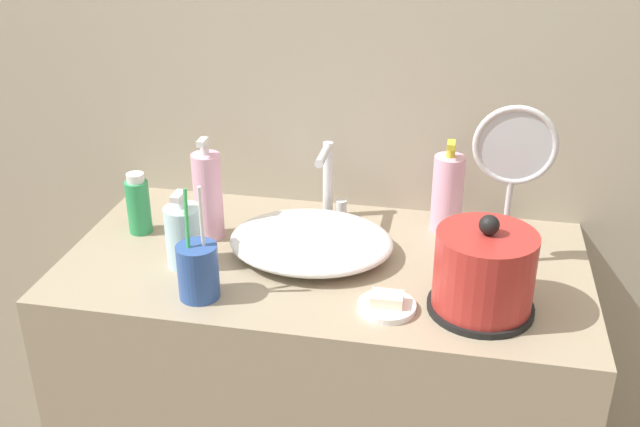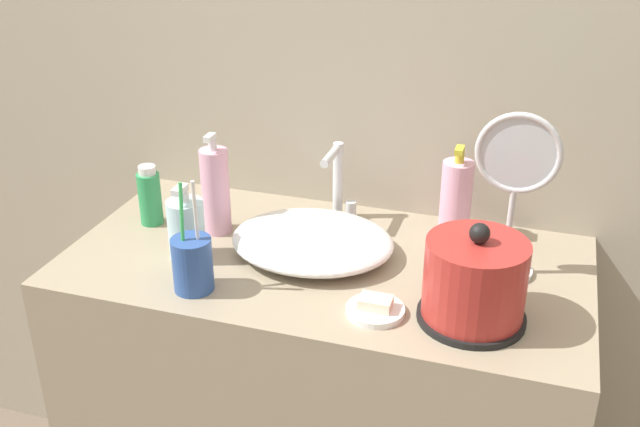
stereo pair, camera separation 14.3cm
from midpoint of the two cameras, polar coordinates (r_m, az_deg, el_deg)
name	(u,v)px [view 1 (the left image)]	position (r m, az deg, el deg)	size (l,w,h in m)	color
wall_back	(351,20)	(1.59, -0.29, 14.47)	(6.00, 0.04, 2.60)	#ADA38E
sink_basin	(311,241)	(1.48, -3.45, -2.19)	(0.33, 0.27, 0.06)	white
faucet	(330,179)	(1.60, -1.83, 2.57)	(0.06, 0.11, 0.17)	silver
electric_kettle	(484,275)	(1.30, 9.31, -4.76)	(0.19, 0.19, 0.18)	black
toothbrush_cup	(198,270)	(1.36, -12.27, -4.34)	(0.07, 0.07, 0.22)	#2D519E
lotion_bottle	(208,195)	(1.55, -11.16, 1.30)	(0.06, 0.06, 0.22)	#EAA8C6
shampoo_bottle	(447,193)	(1.57, 7.13, 1.52)	(0.06, 0.06, 0.20)	#EAA8C6
mouthwash_bottle	(184,235)	(1.47, -13.07, -1.72)	(0.07, 0.07, 0.16)	silver
hand_cream_bottle	(138,205)	(1.62, -16.16, 0.59)	(0.05, 0.05, 0.13)	#2D9956
soap_dish	(387,305)	(1.32, 2.00, -7.05)	(0.10, 0.10, 0.03)	white
vanity_mirror	(511,177)	(1.41, 11.60, 2.66)	(0.15, 0.11, 0.32)	silver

